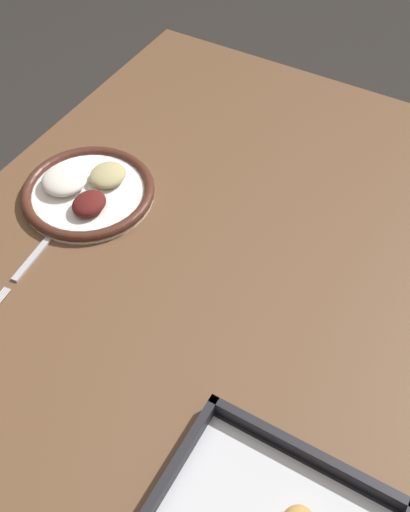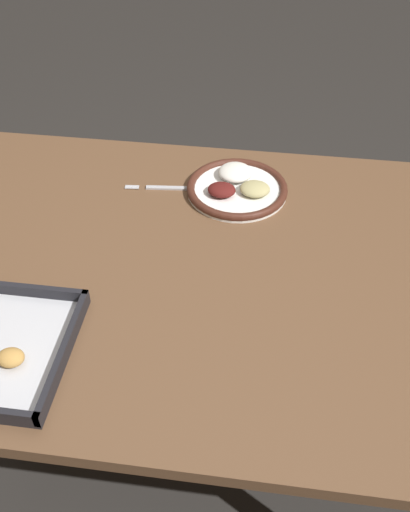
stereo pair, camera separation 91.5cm
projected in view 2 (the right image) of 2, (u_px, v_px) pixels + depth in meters
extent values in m
plane|color=#282623|center=(199.00, 445.00, 1.78)|extent=(8.00, 8.00, 0.00)
cube|color=brown|center=(197.00, 271.00, 1.29)|extent=(1.29, 0.94, 0.03)
cylinder|color=brown|center=(33.00, 246.00, 1.91)|extent=(0.06, 0.06, 0.70)
cylinder|color=white|center=(237.00, 190.00, 1.47)|extent=(0.25, 0.25, 0.01)
torus|color=#472319|center=(237.00, 188.00, 1.47)|extent=(0.25, 0.25, 0.02)
ellipsoid|color=silver|center=(235.00, 172.00, 1.49)|extent=(0.08, 0.08, 0.03)
ellipsoid|color=#511614|center=(222.00, 190.00, 1.44)|extent=(0.07, 0.06, 0.03)
ellipsoid|color=tan|center=(255.00, 189.00, 1.45)|extent=(0.07, 0.07, 0.03)
cube|color=#B2B2B7|center=(176.00, 188.00, 1.49)|extent=(0.15, 0.03, 0.00)
cylinder|color=#B2B2B7|center=(132.00, 186.00, 1.49)|extent=(0.04, 0.01, 0.00)
cylinder|color=#B2B2B7|center=(132.00, 187.00, 1.49)|extent=(0.04, 0.01, 0.00)
cylinder|color=#B2B2B7|center=(132.00, 187.00, 1.49)|extent=(0.04, 0.01, 0.00)
cylinder|color=#B2B2B7|center=(132.00, 188.00, 1.49)|extent=(0.04, 0.01, 0.00)
cube|color=black|center=(64.00, 352.00, 1.08)|extent=(0.01, 0.29, 0.03)
ellipsoid|color=#C18E47|center=(11.00, 358.00, 1.07)|extent=(0.05, 0.04, 0.03)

